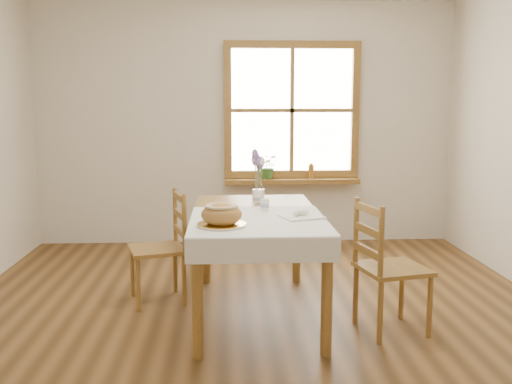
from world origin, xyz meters
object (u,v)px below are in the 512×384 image
bread_plate (222,225)px  flower_vase (258,197)px  chair_left (157,247)px  dining_table (256,224)px  chair_right (393,266)px

bread_plate → flower_vase: 0.91m
chair_left → bread_plate: (0.51, -0.77, 0.34)m
dining_table → flower_vase: flower_vase is taller
chair_right → bread_plate: 1.19m
flower_vase → bread_plate: bearing=-108.0°
chair_left → flower_vase: (0.79, 0.09, 0.37)m
chair_right → bread_plate: size_ratio=2.96×
dining_table → bread_plate: 0.56m
dining_table → bread_plate: bearing=-116.4°
dining_table → bread_plate: bread_plate is taller
chair_left → bread_plate: size_ratio=2.84×
chair_left → dining_table: bearing=52.8°
dining_table → flower_vase: (0.04, 0.37, 0.14)m
chair_right → dining_table: bearing=54.2°
chair_right → chair_left: bearing=55.2°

